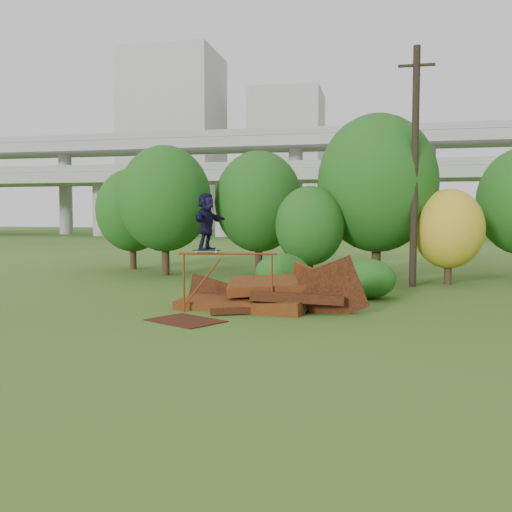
% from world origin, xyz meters
% --- Properties ---
extents(ground, '(240.00, 240.00, 0.00)m').
position_xyz_m(ground, '(0.00, 0.00, 0.00)').
color(ground, '#2D5116').
rests_on(ground, ground).
extents(scrap_pile, '(5.78, 3.25, 2.07)m').
position_xyz_m(scrap_pile, '(-0.55, 2.27, 0.36)').
color(scrap_pile, '#41150B').
rests_on(scrap_pile, ground).
extents(grind_rail, '(2.82, 0.55, 1.74)m').
position_xyz_m(grind_rail, '(-1.47, 1.27, 1.27)').
color(grind_rail, maroon).
rests_on(grind_rail, ground).
extents(skateboard, '(0.81, 0.34, 0.08)m').
position_xyz_m(skateboard, '(-2.08, 1.17, 1.80)').
color(skateboard, black).
rests_on(skateboard, grind_rail).
extents(skater, '(0.79, 1.58, 1.64)m').
position_xyz_m(skater, '(-2.08, 1.17, 2.64)').
color(skater, black).
rests_on(skater, skateboard).
extents(flat_plate, '(2.30, 2.10, 0.03)m').
position_xyz_m(flat_plate, '(-2.21, -0.30, 0.01)').
color(flat_plate, '#36150B').
rests_on(flat_plate, ground).
extents(tree_0, '(4.32, 4.32, 6.09)m').
position_xyz_m(tree_0, '(-7.08, 10.75, 3.60)').
color(tree_0, black).
rests_on(tree_0, ground).
extents(tree_1, '(4.28, 4.28, 5.95)m').
position_xyz_m(tree_1, '(-3.00, 12.70, 3.49)').
color(tree_1, black).
rests_on(tree_1, ground).
extents(tree_2, '(2.86, 2.86, 4.04)m').
position_xyz_m(tree_2, '(-0.05, 9.05, 2.38)').
color(tree_2, black).
rests_on(tree_2, ground).
extents(tree_3, '(5.17, 5.17, 7.17)m').
position_xyz_m(tree_3, '(2.65, 10.73, 4.19)').
color(tree_3, black).
rests_on(tree_3, ground).
extents(tree_4, '(2.82, 2.82, 3.89)m').
position_xyz_m(tree_4, '(5.53, 9.79, 2.27)').
color(tree_4, black).
rests_on(tree_4, ground).
extents(tree_6, '(3.77, 3.77, 5.27)m').
position_xyz_m(tree_6, '(-9.88, 13.30, 3.09)').
color(tree_6, black).
rests_on(tree_6, ground).
extents(shrub_left, '(2.03, 1.88, 1.41)m').
position_xyz_m(shrub_left, '(-0.72, 6.22, 0.70)').
color(shrub_left, '#154C14').
rests_on(shrub_left, ground).
extents(shrub_right, '(1.90, 1.74, 1.34)m').
position_xyz_m(shrub_right, '(2.41, 4.99, 0.67)').
color(shrub_right, '#154C14').
rests_on(shrub_right, ground).
extents(utility_pole, '(1.40, 0.28, 9.36)m').
position_xyz_m(utility_pole, '(4.09, 8.79, 4.75)').
color(utility_pole, black).
rests_on(utility_pole, ground).
extents(freeway_overpass, '(160.00, 15.00, 13.70)m').
position_xyz_m(freeway_overpass, '(0.00, 62.92, 10.32)').
color(freeway_overpass, gray).
rests_on(freeway_overpass, ground).
extents(building_left, '(18.00, 16.00, 35.00)m').
position_xyz_m(building_left, '(-38.00, 95.00, 17.50)').
color(building_left, '#9E9E99').
rests_on(building_left, ground).
extents(building_right, '(14.00, 14.00, 28.00)m').
position_xyz_m(building_right, '(-16.00, 102.00, 14.00)').
color(building_right, '#9E9E99').
rests_on(building_right, ground).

